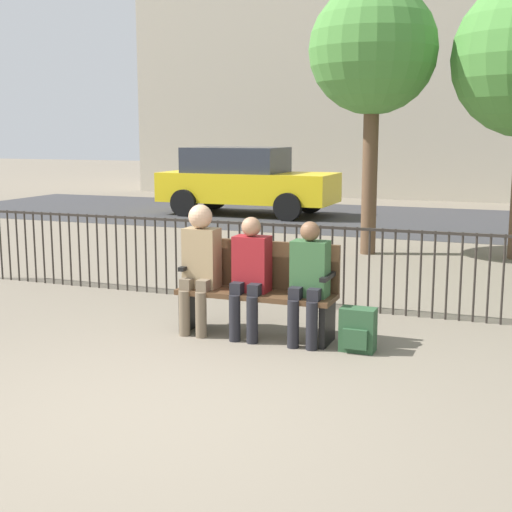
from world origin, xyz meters
TOP-DOWN VIEW (x-y plane):
  - ground_plane at (0.00, 0.00)m, footprint 80.00×80.00m
  - park_bench at (0.00, 2.15)m, footprint 1.56×0.45m
  - seated_person_0 at (-0.58, 2.03)m, footprint 0.34×0.39m
  - seated_person_1 at (-0.04, 2.02)m, footprint 0.34×0.39m
  - seated_person_2 at (0.55, 2.02)m, footprint 0.34×0.39m
  - backpack at (1.04, 1.96)m, footprint 0.32×0.23m
  - fence_railing at (-0.02, 3.40)m, footprint 9.01×0.03m
  - tree_2 at (-0.03, 7.25)m, footprint 2.03×2.03m
  - street_surface at (0.00, 12.00)m, footprint 24.00×6.00m
  - parked_car_0 at (-4.05, 11.77)m, footprint 4.20×1.94m

SIDE VIEW (x-z plane):
  - ground_plane at x=0.00m, z-range 0.00..0.00m
  - street_surface at x=0.00m, z-range 0.00..0.01m
  - backpack at x=1.04m, z-range 0.00..0.40m
  - park_bench at x=0.00m, z-range 0.03..0.95m
  - fence_railing at x=-0.02m, z-range 0.08..1.03m
  - seated_person_2 at x=0.55m, z-range 0.06..1.23m
  - seated_person_1 at x=-0.04m, z-range 0.07..1.24m
  - seated_person_0 at x=-0.58m, z-range 0.09..1.36m
  - parked_car_0 at x=-4.05m, z-range 0.03..1.65m
  - tree_2 at x=-0.03m, z-range 1.09..5.36m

